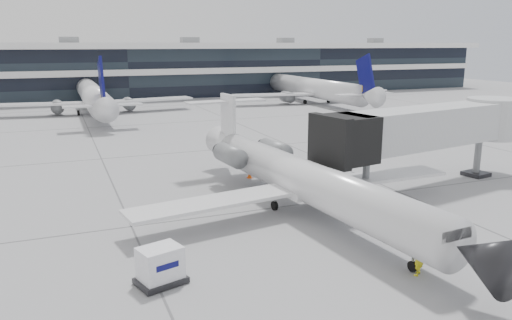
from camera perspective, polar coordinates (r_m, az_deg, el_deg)
name	(u,v)px	position (r m, az deg, el deg)	size (l,w,h in m)	color
ground	(279,207)	(34.62, 2.62, -5.41)	(220.00, 220.00, 0.00)	gray
terminal	(121,72)	(112.81, -15.14, 9.66)	(170.00, 22.00, 10.00)	black
bg_jet_center	(94,113)	(85.72, -18.00, 5.14)	(32.00, 40.00, 9.60)	silver
bg_jet_right	(312,102)	(96.97, 6.39, 6.56)	(32.00, 40.00, 9.60)	silver
regional_jet	(302,178)	(33.17, 5.32, -2.08)	(23.69, 29.59, 6.83)	silver
jet_bridge	(437,126)	(41.22, 20.01, 3.63)	(20.28, 7.19, 6.52)	#A4A7A9
ramp_worker	(419,256)	(25.84, 18.09, -10.40)	(0.71, 0.47, 1.95)	yellow
cargo_uld	(160,266)	(24.20, -10.88, -11.81)	(2.56, 2.18, 1.79)	black
traffic_cone	(250,175)	(41.86, -0.75, -1.69)	(0.54, 0.54, 0.61)	#DF4B0B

